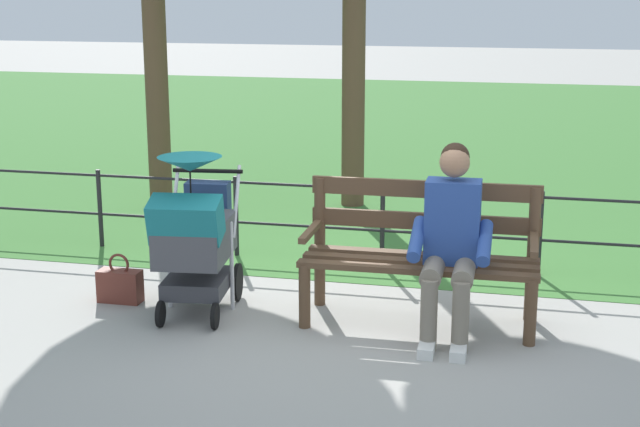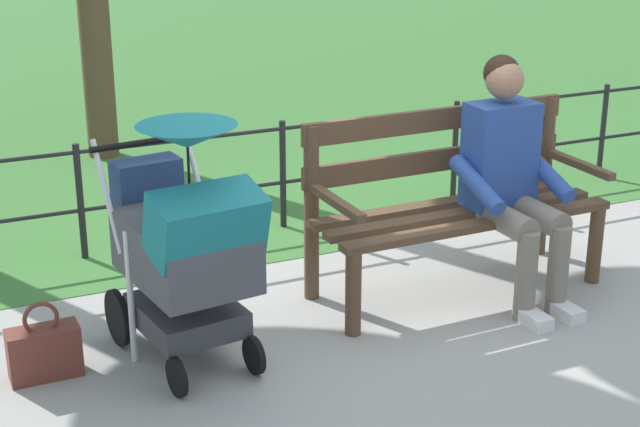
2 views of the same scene
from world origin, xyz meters
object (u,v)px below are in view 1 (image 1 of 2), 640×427
Objects in this scene: person_on_bench at (451,236)px; park_bench at (421,247)px; handbag at (120,285)px; stroller at (195,233)px.

park_bench is at bearing -45.52° from person_on_bench.
handbag is (2.20, 0.13, -0.40)m from park_bench.
handbag is at bearing -10.37° from stroller.
stroller is (1.77, 0.02, -0.08)m from person_on_bench.
person_on_bench reaches higher than park_bench.
person_on_bench is 3.45× the size of handbag.
park_bench reaches higher than handbag.
park_bench is 1.40× the size of stroller.
person_on_bench is 1.78m from stroller.
park_bench is 2.24m from handbag.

